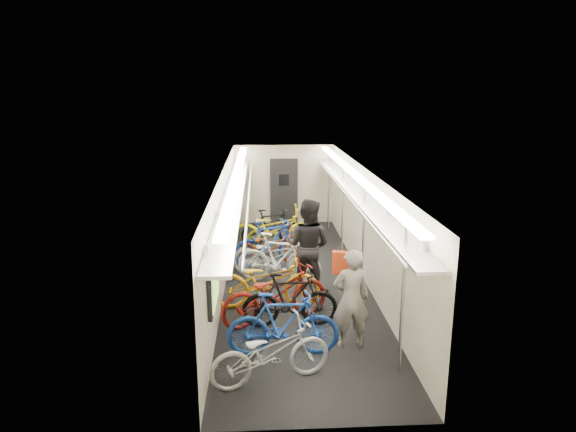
{
  "coord_description": "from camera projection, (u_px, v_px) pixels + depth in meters",
  "views": [
    {
      "loc": [
        -0.75,
        -10.42,
        4.03
      ],
      "look_at": [
        -0.09,
        1.18,
        1.15
      ],
      "focal_mm": 32.0,
      "sensor_mm": 36.0,
      "label": 1
    }
  ],
  "objects": [
    {
      "name": "passenger_mid",
      "position": [
        308.0,
        246.0,
        10.32
      ],
      "size": [
        1.17,
        1.07,
        1.93
      ],
      "primitive_type": "imported",
      "rotation": [
        0.0,
        0.0,
        2.67
      ],
      "color": "black",
      "rests_on": "ground"
    },
    {
      "name": "bicycle_1",
      "position": [
        283.0,
        324.0,
        7.86
      ],
      "size": [
        1.75,
        0.52,
        1.05
      ],
      "primitive_type": "imported",
      "rotation": [
        0.0,
        0.0,
        1.56
      ],
      "color": "#1B44A3",
      "rests_on": "ground"
    },
    {
      "name": "passenger_near",
      "position": [
        351.0,
        299.0,
        8.09
      ],
      "size": [
        0.61,
        0.42,
        1.63
      ],
      "primitive_type": "imported",
      "rotation": [
        0.0,
        0.0,
        3.2
      ],
      "color": "gray",
      "rests_on": "ground"
    },
    {
      "name": "bicycle_2",
      "position": [
        275.0,
        294.0,
        9.02
      ],
      "size": [
        2.14,
        1.45,
        1.06
      ],
      "primitive_type": "imported",
      "rotation": [
        0.0,
        0.0,
        1.98
      ],
      "color": "maroon",
      "rests_on": "ground"
    },
    {
      "name": "bicycle_0",
      "position": [
        270.0,
        353.0,
        7.14
      ],
      "size": [
        1.86,
        1.13,
        0.93
      ],
      "primitive_type": "imported",
      "rotation": [
        0.0,
        0.0,
        1.89
      ],
      "color": "silver",
      "rests_on": "ground"
    },
    {
      "name": "bicycle_5",
      "position": [
        279.0,
        259.0,
        10.81
      ],
      "size": [
        1.91,
        1.07,
        1.11
      ],
      "primitive_type": "imported",
      "rotation": [
        0.0,
        0.0,
        1.25
      ],
      "color": "white",
      "rests_on": "ground"
    },
    {
      "name": "bicycle_8",
      "position": [
        271.0,
        247.0,
        11.81
      ],
      "size": [
        1.85,
        0.65,
        0.97
      ],
      "primitive_type": "imported",
      "rotation": [
        0.0,
        0.0,
        1.57
      ],
      "color": "maroon",
      "rests_on": "ground"
    },
    {
      "name": "bicycle_10",
      "position": [
        274.0,
        229.0,
        13.04
      ],
      "size": [
        2.21,
        0.82,
        1.15
      ],
      "primitive_type": "imported",
      "rotation": [
        0.0,
        0.0,
        1.6
      ],
      "color": "yellow",
      "rests_on": "ground"
    },
    {
      "name": "bicycle_6",
      "position": [
        273.0,
        256.0,
        11.21
      ],
      "size": [
        1.95,
        1.11,
        0.97
      ],
      "primitive_type": "imported",
      "rotation": [
        0.0,
        0.0,
        1.31
      ],
      "color": "#B4B5B9",
      "rests_on": "ground"
    },
    {
      "name": "bicycle_3",
      "position": [
        290.0,
        300.0,
        8.83
      ],
      "size": [
        1.68,
        0.53,
        1.0
      ],
      "primitive_type": "imported",
      "rotation": [
        0.0,
        0.0,
        1.61
      ],
      "color": "black",
      "rests_on": "ground"
    },
    {
      "name": "bicycle_4",
      "position": [
        266.0,
        281.0,
        9.6
      ],
      "size": [
        2.05,
        0.76,
        1.06
      ],
      "primitive_type": "imported",
      "rotation": [
        0.0,
        0.0,
        1.54
      ],
      "color": "orange",
      "rests_on": "ground"
    },
    {
      "name": "backpack",
      "position": [
        340.0,
        263.0,
        8.36
      ],
      "size": [
        0.29,
        0.21,
        0.38
      ],
      "primitive_type": "cube",
      "rotation": [
        0.0,
        0.0,
        -0.28
      ],
      "color": "#AE2F11",
      "rests_on": "passenger_near"
    },
    {
      "name": "bicycle_7",
      "position": [
        270.0,
        243.0,
        11.95
      ],
      "size": [
        1.9,
        1.2,
        1.11
      ],
      "primitive_type": "imported",
      "rotation": [
        0.0,
        0.0,
        1.97
      ],
      "color": "navy",
      "rests_on": "ground"
    },
    {
      "name": "train_car_shell",
      "position": [
        277.0,
        199.0,
        11.39
      ],
      "size": [
        10.0,
        10.0,
        10.0
      ],
      "color": "black",
      "rests_on": "ground"
    },
    {
      "name": "bicycle_9",
      "position": [
        272.0,
        227.0,
        13.47
      ],
      "size": [
        1.73,
        0.91,
        1.0
      ],
      "primitive_type": "imported",
      "rotation": [
        0.0,
        0.0,
        1.85
      ],
      "color": "black",
      "rests_on": "ground"
    }
  ]
}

